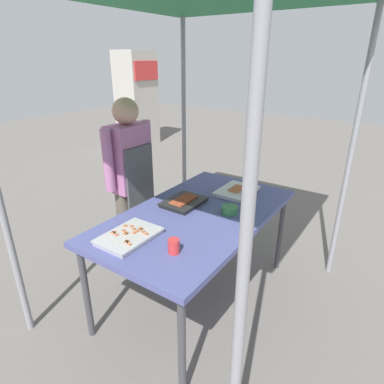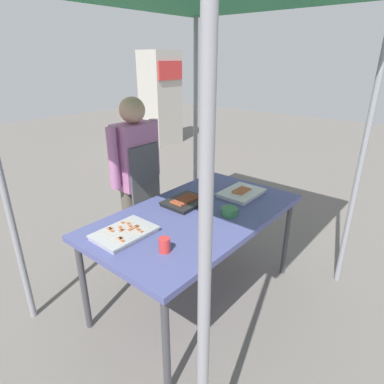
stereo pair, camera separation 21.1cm
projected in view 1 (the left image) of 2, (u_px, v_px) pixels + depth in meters
ground_plane at (197, 296)px, 2.63m from camera, size 18.00×18.00×0.00m
stall_table at (198, 219)px, 2.36m from camera, size 1.60×0.90×0.75m
tray_grilled_sausages at (237, 191)px, 2.67m from camera, size 0.36×0.27×0.05m
tray_meat_skewers at (129, 236)px, 2.00m from camera, size 0.37×0.26×0.04m
tray_pork_links at (184, 202)px, 2.47m from camera, size 0.33×0.25×0.05m
condiment_bowl at (230, 210)px, 2.32m from camera, size 0.12×0.12×0.05m
drink_cup_near_edge at (174, 246)px, 1.84m from camera, size 0.07×0.07×0.09m
vendor_woman at (131, 175)px, 2.70m from camera, size 0.52×0.22×1.51m
neighbor_stall_left at (137, 99)px, 6.88m from camera, size 0.75×0.63×1.93m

